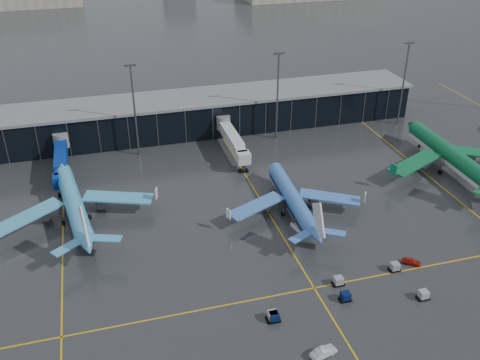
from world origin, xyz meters
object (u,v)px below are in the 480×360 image
object	(u,v)px
service_van_white	(324,352)
mobile_airstair	(299,225)
airliner_arkefly	(71,192)
baggage_carts	(343,295)
airliner_aer_lingus	(451,144)
airliner_klm_near	(292,189)
service_van_red	(411,261)

from	to	relation	value
service_van_white	mobile_airstair	bearing A→B (deg)	-29.96
airliner_arkefly	service_van_white	bearing A→B (deg)	-62.60
baggage_carts	mobile_airstair	size ratio (longest dim) A/B	8.40
airliner_arkefly	baggage_carts	size ratio (longest dim) A/B	1.39
airliner_aer_lingus	service_van_white	world-z (taller)	airliner_aer_lingus
airliner_klm_near	service_van_red	size ratio (longest dim) A/B	10.09
airliner_klm_near	mobile_airstair	xyz separation A→B (m)	(-0.93, -7.20, -4.95)
baggage_carts	service_van_red	size ratio (longest dim) A/B	8.15
airliner_aer_lingus	baggage_carts	bearing A→B (deg)	-139.41
mobile_airstair	service_van_red	distance (m)	24.40
baggage_carts	service_van_white	size ratio (longest dim) A/B	6.60
airliner_arkefly	mobile_airstair	world-z (taller)	airliner_arkefly
airliner_klm_near	baggage_carts	distance (m)	30.87
airliner_arkefly	service_van_red	world-z (taller)	airliner_arkefly
mobile_airstair	service_van_white	bearing A→B (deg)	-116.64
airliner_klm_near	service_van_red	world-z (taller)	airliner_klm_near
service_van_white	airliner_arkefly	bearing A→B (deg)	20.54
airliner_aer_lingus	baggage_carts	world-z (taller)	airliner_aer_lingus
airliner_aer_lingus	service_van_white	size ratio (longest dim) A/B	9.93
service_van_red	airliner_arkefly	bearing A→B (deg)	96.06
airliner_klm_near	service_van_red	distance (m)	29.98
airliner_aer_lingus	service_van_red	distance (m)	45.60
airliner_arkefly	mobile_airstair	size ratio (longest dim) A/B	11.70
airliner_klm_near	mobile_airstair	bearing A→B (deg)	-94.27
airliner_klm_near	mobile_airstair	distance (m)	8.78
baggage_carts	service_van_white	bearing A→B (deg)	-127.46
airliner_aer_lingus	service_van_white	distance (m)	75.86
service_van_red	baggage_carts	bearing A→B (deg)	142.90
airliner_klm_near	airliner_aer_lingus	size ratio (longest dim) A/B	0.82
airliner_klm_near	service_van_red	xyz separation A→B (m)	(15.80, -24.96, -5.09)
baggage_carts	service_van_red	distance (m)	18.06
baggage_carts	airliner_arkefly	bearing A→B (deg)	138.47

